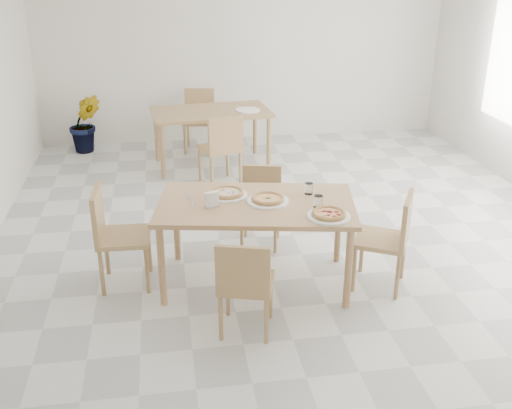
{
  "coord_description": "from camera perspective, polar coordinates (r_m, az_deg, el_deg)",
  "views": [
    {
      "loc": [
        -1.23,
        -5.38,
        2.69
      ],
      "look_at": [
        -0.51,
        -0.85,
        0.73
      ],
      "focal_mm": 42.0,
      "sensor_mm": 36.0,
      "label": 1
    }
  ],
  "objects": [
    {
      "name": "main_table",
      "position": [
        5.01,
        0.0,
        -0.6
      ],
      "size": [
        1.77,
        1.21,
        0.75
      ],
      "rotation": [
        0.0,
        0.0,
        -0.18
      ],
      "color": "tan",
      "rests_on": "ground"
    },
    {
      "name": "chair_south",
      "position": [
        4.4,
        -1.07,
        -7.32
      ],
      "size": [
        0.49,
        0.49,
        0.8
      ],
      "rotation": [
        0.0,
        0.0,
        2.87
      ],
      "color": "tan",
      "rests_on": "ground"
    },
    {
      "name": "chair_north",
      "position": [
        5.82,
        0.47,
        0.43
      ],
      "size": [
        0.46,
        0.46,
        0.77
      ],
      "rotation": [
        0.0,
        0.0,
        -0.26
      ],
      "color": "tan",
      "rests_on": "ground"
    },
    {
      "name": "chair_west",
      "position": [
        5.18,
        -13.43,
        -2.43
      ],
      "size": [
        0.45,
        0.45,
        0.88
      ],
      "rotation": [
        0.0,
        0.0,
        1.53
      ],
      "color": "tan",
      "rests_on": "ground"
    },
    {
      "name": "chair_east",
      "position": [
        5.13,
        12.77,
        -2.81
      ],
      "size": [
        0.57,
        0.57,
        0.85
      ],
      "rotation": [
        0.0,
        0.0,
        -2.07
      ],
      "color": "tan",
      "rests_on": "ground"
    },
    {
      "name": "plate_margherita",
      "position": [
        4.98,
        1.14,
        0.32
      ],
      "size": [
        0.35,
        0.35,
        0.02
      ],
      "primitive_type": "cylinder",
      "color": "white",
      "rests_on": "main_table"
    },
    {
      "name": "plate_mushroom",
      "position": [
        5.11,
        -2.74,
        0.91
      ],
      "size": [
        0.34,
        0.34,
        0.02
      ],
      "primitive_type": "cylinder",
      "color": "white",
      "rests_on": "main_table"
    },
    {
      "name": "plate_pepperoni",
      "position": [
        4.73,
        6.93,
        -1.12
      ],
      "size": [
        0.34,
        0.34,
        0.02
      ],
      "primitive_type": "cylinder",
      "color": "white",
      "rests_on": "main_table"
    },
    {
      "name": "pizza_margherita",
      "position": [
        4.97,
        1.14,
        0.56
      ],
      "size": [
        0.36,
        0.36,
        0.03
      ],
      "rotation": [
        0.0,
        0.0,
        -0.4
      ],
      "color": "tan",
      "rests_on": "plate_margherita"
    },
    {
      "name": "pizza_mushroom",
      "position": [
        5.1,
        -2.74,
        1.15
      ],
      "size": [
        0.29,
        0.29,
        0.03
      ],
      "rotation": [
        0.0,
        0.0,
        0.03
      ],
      "color": "tan",
      "rests_on": "plate_mushroom"
    },
    {
      "name": "pizza_pepperoni",
      "position": [
        4.73,
        6.94,
        -0.86
      ],
      "size": [
        0.27,
        0.27,
        0.03
      ],
      "rotation": [
        0.0,
        0.0,
        0.01
      ],
      "color": "tan",
      "rests_on": "plate_pepperoni"
    },
    {
      "name": "tumbler_a",
      "position": [
        5.16,
        5.04,
        1.52
      ],
      "size": [
        0.07,
        0.07,
        0.1
      ],
      "primitive_type": "cylinder",
      "color": "white",
      "rests_on": "main_table"
    },
    {
      "name": "tumbler_b",
      "position": [
        4.89,
        5.95,
        0.28
      ],
      "size": [
        0.08,
        0.08,
        0.1
      ],
      "primitive_type": "cylinder",
      "color": "white",
      "rests_on": "main_table"
    },
    {
      "name": "napkin_holder",
      "position": [
        4.87,
        -4.23,
        0.42
      ],
      "size": [
        0.13,
        0.09,
        0.13
      ],
      "rotation": [
        0.0,
        0.0,
        0.25
      ],
      "color": "silver",
      "rests_on": "main_table"
    },
    {
      "name": "fork_a",
      "position": [
        5.12,
        -6.43,
        0.76
      ],
      "size": [
        0.02,
        0.18,
        0.01
      ],
      "primitive_type": "cube",
      "rotation": [
        0.0,
        0.0,
        -0.0
      ],
      "color": "silver",
      "rests_on": "main_table"
    },
    {
      "name": "fork_b",
      "position": [
        4.95,
        -6.05,
        -0.05
      ],
      "size": [
        0.04,
        0.19,
        0.01
      ],
      "primitive_type": "cube",
      "rotation": [
        0.0,
        0.0,
        -0.15
      ],
      "color": "silver",
      "rests_on": "main_table"
    },
    {
      "name": "second_table",
      "position": [
        7.94,
        -4.32,
        8.34
      ],
      "size": [
        1.59,
        1.0,
        0.75
      ],
      "rotation": [
        0.0,
        0.0,
        0.09
      ],
      "color": "tan",
      "rests_on": "ground"
    },
    {
      "name": "chair_back_s",
      "position": [
        7.25,
        -3.24,
        5.67
      ],
      "size": [
        0.55,
        0.55,
        0.89
      ],
      "rotation": [
        0.0,
        0.0,
        3.45
      ],
      "color": "tan",
      "rests_on": "ground"
    },
    {
      "name": "chair_back_n",
      "position": [
        8.71,
        -5.44,
        8.46
      ],
      "size": [
        0.49,
        0.49,
        0.86
      ],
      "rotation": [
        0.0,
        0.0,
        -0.18
      ],
      "color": "tan",
      "rests_on": "ground"
    },
    {
      "name": "plate_empty",
      "position": [
        7.89,
        -0.81,
        8.98
      ],
      "size": [
        0.31,
        0.31,
        0.02
      ],
      "primitive_type": "cylinder",
      "color": "white",
      "rests_on": "second_table"
    },
    {
      "name": "potted_plant",
      "position": [
        8.89,
        -15.94,
        7.45
      ],
      "size": [
        0.52,
        0.44,
        0.83
      ],
      "primitive_type": "imported",
      "rotation": [
        0.0,
        0.0,
        0.18
      ],
      "color": "#1E5E1C",
      "rests_on": "ground"
    }
  ]
}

